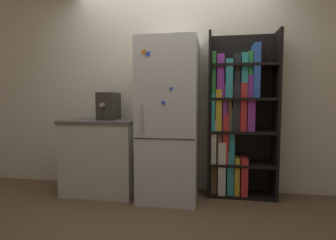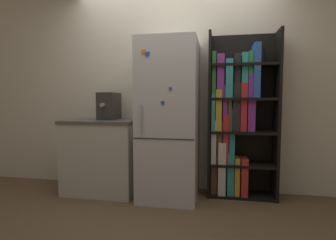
{
  "view_description": "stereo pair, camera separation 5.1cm",
  "coord_description": "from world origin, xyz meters",
  "views": [
    {
      "loc": [
        0.49,
        -2.86,
        1.12
      ],
      "look_at": [
        -0.02,
        0.15,
        0.9
      ],
      "focal_mm": 28.0,
      "sensor_mm": 36.0,
      "label": 1
    },
    {
      "loc": [
        0.54,
        -2.85,
        1.12
      ],
      "look_at": [
        -0.02,
        0.15,
        0.9
      ],
      "focal_mm": 28.0,
      "sensor_mm": 36.0,
      "label": 2
    }
  ],
  "objects": [
    {
      "name": "refrigerator",
      "position": [
        -0.0,
        0.11,
        0.9
      ],
      "size": [
        0.65,
        0.7,
        1.8
      ],
      "color": "silver",
      "rests_on": "ground_plane"
    },
    {
      "name": "bookshelf",
      "position": [
        0.76,
        0.31,
        0.91
      ],
      "size": [
        0.78,
        0.33,
        1.91
      ],
      "color": "black",
      "rests_on": "ground_plane"
    },
    {
      "name": "ground_plane",
      "position": [
        0.0,
        0.0,
        0.0
      ],
      "size": [
        16.0,
        16.0,
        0.0
      ],
      "primitive_type": "plane",
      "color": "brown"
    },
    {
      "name": "wall_back",
      "position": [
        0.0,
        0.47,
        1.3
      ],
      "size": [
        8.0,
        0.05,
        2.6
      ],
      "color": "beige",
      "rests_on": "ground_plane"
    },
    {
      "name": "kitchen_counter",
      "position": [
        -0.84,
        0.15,
        0.45
      ],
      "size": [
        0.88,
        0.62,
        0.89
      ],
      "color": "beige",
      "rests_on": "ground_plane"
    },
    {
      "name": "espresso_machine",
      "position": [
        -0.77,
        0.19,
        1.06
      ],
      "size": [
        0.2,
        0.37,
        0.33
      ],
      "color": "#38332D",
      "rests_on": "kitchen_counter"
    }
  ]
}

